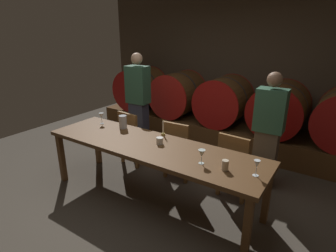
{
  "coord_description": "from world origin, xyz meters",
  "views": [
    {
      "loc": [
        1.88,
        -2.47,
        2.1
      ],
      "look_at": [
        0.05,
        0.28,
        0.92
      ],
      "focal_mm": 29.39,
      "sensor_mm": 36.0,
      "label": 1
    }
  ],
  "objects_px": {
    "wine_glass_left": "(101,116)",
    "chair_left": "(133,135)",
    "wine_barrel_left": "(178,94)",
    "pitcher": "(123,122)",
    "wine_glass_right": "(257,165)",
    "chair_center": "(179,147)",
    "cup_left": "(160,141)",
    "guest_right": "(268,131)",
    "wine_barrel_center": "(224,101)",
    "candle_center": "(163,131)",
    "dining_table": "(151,150)",
    "guest_left": "(138,103)",
    "wine_barrel_right": "(279,109)",
    "wine_barrel_far_left": "(141,88)",
    "chair_right": "(235,162)",
    "wine_glass_center": "(202,154)",
    "cup_right": "(225,165)"
  },
  "relations": [
    {
      "from": "wine_glass_left",
      "to": "chair_left",
      "type": "bearing_deg",
      "value": 62.02
    },
    {
      "from": "wine_barrel_left",
      "to": "pitcher",
      "type": "bearing_deg",
      "value": -81.51
    },
    {
      "from": "wine_glass_right",
      "to": "pitcher",
      "type": "bearing_deg",
      "value": 171.58
    },
    {
      "from": "chair_center",
      "to": "cup_left",
      "type": "relative_size",
      "value": 10.5
    },
    {
      "from": "guest_right",
      "to": "cup_left",
      "type": "height_order",
      "value": "guest_right"
    },
    {
      "from": "wine_glass_left",
      "to": "wine_barrel_left",
      "type": "bearing_deg",
      "value": 87.18
    },
    {
      "from": "wine_barrel_left",
      "to": "wine_glass_right",
      "type": "distance_m",
      "value": 3.2
    },
    {
      "from": "wine_barrel_center",
      "to": "candle_center",
      "type": "relative_size",
      "value": 3.98
    },
    {
      "from": "chair_center",
      "to": "wine_glass_right",
      "type": "xyz_separation_m",
      "value": [
        1.29,
        -0.7,
        0.39
      ]
    },
    {
      "from": "dining_table",
      "to": "chair_center",
      "type": "distance_m",
      "value": 0.69
    },
    {
      "from": "wine_barrel_left",
      "to": "cup_left",
      "type": "relative_size",
      "value": 10.62
    },
    {
      "from": "dining_table",
      "to": "guest_left",
      "type": "xyz_separation_m",
      "value": [
        -1.11,
        1.12,
        0.18
      ]
    },
    {
      "from": "wine_barrel_center",
      "to": "wine_barrel_right",
      "type": "distance_m",
      "value": 0.98
    },
    {
      "from": "wine_barrel_center",
      "to": "pitcher",
      "type": "distance_m",
      "value": 2.09
    },
    {
      "from": "wine_barrel_far_left",
      "to": "wine_barrel_center",
      "type": "relative_size",
      "value": 1.0
    },
    {
      "from": "guest_left",
      "to": "chair_right",
      "type": "bearing_deg",
      "value": 163.65
    },
    {
      "from": "wine_barrel_far_left",
      "to": "chair_center",
      "type": "bearing_deg",
      "value": -38.89
    },
    {
      "from": "wine_glass_center",
      "to": "chair_center",
      "type": "bearing_deg",
      "value": 134.18
    },
    {
      "from": "dining_table",
      "to": "chair_center",
      "type": "xyz_separation_m",
      "value": [
        -0.0,
        0.66,
        -0.21
      ]
    },
    {
      "from": "wine_barrel_center",
      "to": "chair_right",
      "type": "height_order",
      "value": "wine_barrel_center"
    },
    {
      "from": "wine_barrel_left",
      "to": "wine_glass_center",
      "type": "distance_m",
      "value": 2.89
    },
    {
      "from": "chair_right",
      "to": "guest_right",
      "type": "relative_size",
      "value": 0.55
    },
    {
      "from": "chair_right",
      "to": "wine_barrel_center",
      "type": "bearing_deg",
      "value": -57.83
    },
    {
      "from": "candle_center",
      "to": "pitcher",
      "type": "height_order",
      "value": "candle_center"
    },
    {
      "from": "cup_right",
      "to": "wine_glass_right",
      "type": "bearing_deg",
      "value": 11.47
    },
    {
      "from": "chair_right",
      "to": "guest_right",
      "type": "bearing_deg",
      "value": -111.35
    },
    {
      "from": "chair_left",
      "to": "guest_right",
      "type": "bearing_deg",
      "value": -159.65
    },
    {
      "from": "wine_barrel_right",
      "to": "wine_glass_left",
      "type": "xyz_separation_m",
      "value": [
        -2.06,
        -2.0,
        0.05
      ]
    },
    {
      "from": "wine_barrel_right",
      "to": "wine_glass_left",
      "type": "bearing_deg",
      "value": -135.8
    },
    {
      "from": "guest_left",
      "to": "candle_center",
      "type": "relative_size",
      "value": 7.71
    },
    {
      "from": "dining_table",
      "to": "guest_right",
      "type": "distance_m",
      "value": 1.59
    },
    {
      "from": "chair_left",
      "to": "cup_left",
      "type": "relative_size",
      "value": 10.5
    },
    {
      "from": "chair_center",
      "to": "guest_right",
      "type": "xyz_separation_m",
      "value": [
        1.09,
        0.49,
        0.32
      ]
    },
    {
      "from": "pitcher",
      "to": "wine_glass_left",
      "type": "bearing_deg",
      "value": -175.43
    },
    {
      "from": "candle_center",
      "to": "wine_barrel_left",
      "type": "bearing_deg",
      "value": 116.07
    },
    {
      "from": "chair_left",
      "to": "cup_left",
      "type": "xyz_separation_m",
      "value": [
        0.93,
        -0.57,
        0.32
      ]
    },
    {
      "from": "wine_barrel_center",
      "to": "chair_left",
      "type": "relative_size",
      "value": 1.01
    },
    {
      "from": "guest_left",
      "to": "pitcher",
      "type": "xyz_separation_m",
      "value": [
        0.43,
        -0.87,
        -0.03
      ]
    },
    {
      "from": "guest_right",
      "to": "pitcher",
      "type": "bearing_deg",
      "value": 25.74
    },
    {
      "from": "wine_barrel_left",
      "to": "wine_barrel_center",
      "type": "height_order",
      "value": "same"
    },
    {
      "from": "wine_glass_center",
      "to": "cup_right",
      "type": "distance_m",
      "value": 0.27
    },
    {
      "from": "dining_table",
      "to": "cup_left",
      "type": "bearing_deg",
      "value": 45.67
    },
    {
      "from": "dining_table",
      "to": "candle_center",
      "type": "relative_size",
      "value": 12.75
    },
    {
      "from": "wine_barrel_far_left",
      "to": "wine_glass_center",
      "type": "xyz_separation_m",
      "value": [
        2.68,
        -2.33,
        0.04
      ]
    },
    {
      "from": "wine_barrel_right",
      "to": "dining_table",
      "type": "xyz_separation_m",
      "value": [
        -0.99,
        -2.23,
        -0.14
      ]
    },
    {
      "from": "guest_right",
      "to": "cup_left",
      "type": "relative_size",
      "value": 19.0
    },
    {
      "from": "guest_left",
      "to": "pitcher",
      "type": "bearing_deg",
      "value": 113.72
    },
    {
      "from": "chair_left",
      "to": "wine_glass_left",
      "type": "bearing_deg",
      "value": 67.84
    },
    {
      "from": "guest_left",
      "to": "candle_center",
      "type": "bearing_deg",
      "value": 140.89
    },
    {
      "from": "candle_center",
      "to": "cup_left",
      "type": "xyz_separation_m",
      "value": [
        0.13,
        -0.27,
        -0.02
      ]
    }
  ]
}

